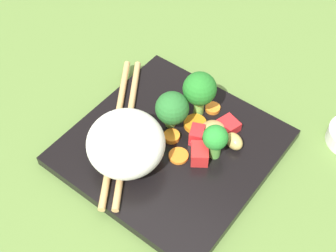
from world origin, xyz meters
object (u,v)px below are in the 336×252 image
object	(u,v)px
square_plate	(172,147)
broccoli_floret_1	(172,109)
rice_mound	(126,143)
chopstick_pair	(122,127)
carrot_slice_2	(179,156)

from	to	relation	value
square_plate	broccoli_floret_1	bearing A→B (deg)	-146.68
rice_mound	chopstick_pair	xyz separation A→B (cm)	(-3.55, -3.68, -3.07)
square_plate	carrot_slice_2	xyz separation A→B (cm)	(1.23, 1.89, 0.92)
chopstick_pair	broccoli_floret_1	bearing A→B (deg)	98.66
chopstick_pair	square_plate	bearing A→B (deg)	73.64
square_plate	chopstick_pair	bearing A→B (deg)	-75.57
rice_mound	carrot_slice_2	bearing A→B (deg)	129.27
rice_mound	broccoli_floret_1	size ratio (longest dim) A/B	1.63
square_plate	carrot_slice_2	bearing A→B (deg)	56.96
carrot_slice_2	square_plate	bearing A→B (deg)	-123.04
square_plate	rice_mound	bearing A→B (deg)	-30.19
broccoli_floret_1	square_plate	bearing A→B (deg)	33.32
square_plate	rice_mound	world-z (taller)	rice_mound
broccoli_floret_1	chopstick_pair	world-z (taller)	broccoli_floret_1
broccoli_floret_1	chopstick_pair	bearing A→B (deg)	-50.54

